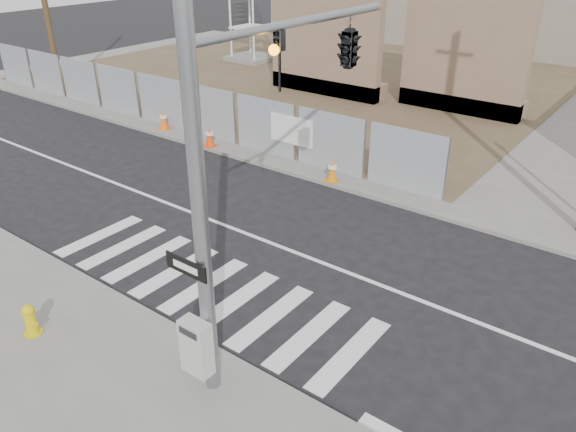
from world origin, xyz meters
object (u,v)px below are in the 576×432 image
Objects in this scene: traffic_cone_b at (164,120)px; traffic_cone_d at (332,171)px; traffic_cone_c at (210,137)px; signal_pole at (305,99)px; fire_hydrant at (30,320)px; traffic_cone_a at (72,91)px.

traffic_cone_d is at bearing -2.43° from traffic_cone_b.
signal_pole is at bearing -35.47° from traffic_cone_c.
traffic_cone_d is (8.46, -0.36, -0.02)m from traffic_cone_b.
signal_pole is 14.15m from traffic_cone_b.
signal_pole is 9.19× the size of traffic_cone_d.
traffic_cone_c reaches higher than fire_hydrant.
traffic_cone_b is at bearing 138.25° from fire_hydrant.
fire_hydrant is (-3.94, -3.92, -4.32)m from signal_pole.
traffic_cone_c is at bearing 144.53° from signal_pole.
traffic_cone_c reaches higher than traffic_cone_d.
traffic_cone_b reaches higher than fire_hydrant.
traffic_cone_d is (15.76, -0.97, 0.05)m from traffic_cone_a.
traffic_cone_c reaches higher than traffic_cone_a.
traffic_cone_b is at bearing 177.57° from traffic_cone_d.
fire_hydrant is at bearing -36.45° from traffic_cone_a.
traffic_cone_c is at bearing -180.00° from traffic_cone_d.
traffic_cone_c is 1.02× the size of traffic_cone_d.
traffic_cone_d is at bearing -3.54° from traffic_cone_a.
traffic_cone_c is (-4.85, 10.19, 0.04)m from fire_hydrant.
fire_hydrant is at bearing -53.47° from traffic_cone_b.
fire_hydrant is at bearing -93.62° from traffic_cone_d.
traffic_cone_b is at bearing 173.09° from traffic_cone_c.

